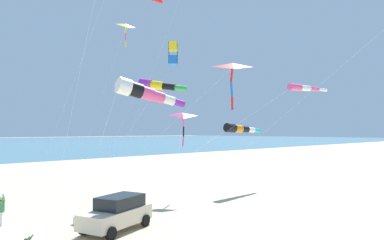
{
  "coord_description": "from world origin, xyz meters",
  "views": [
    {
      "loc": [
        -18.87,
        4.73,
        5.46
      ],
      "look_at": [
        -2.27,
        -11.35,
        6.17
      ],
      "focal_mm": 33.4,
      "sensor_mm": 36.0,
      "label": 1
    }
  ],
  "objects": [
    {
      "name": "parked_car",
      "position": [
        -1.75,
        -6.09,
        0.95
      ],
      "size": [
        3.07,
        4.66,
        1.85
      ],
      "color": "beige",
      "rests_on": "ground_plane"
    },
    {
      "name": "kite_windsock_orange_high_right",
      "position": [
        1.82,
        -21.42,
        5.65
      ],
      "size": [
        2.16,
        20.1,
        6.16
      ],
      "color": "black",
      "rests_on": "ground_plane"
    },
    {
      "name": "kite_windsock_yellow_midlevel",
      "position": [
        -7.73,
        -15.79,
        8.14
      ],
      "size": [
        9.2,
        11.88,
        8.35
      ],
      "color": "#EF4C93",
      "rests_on": "ground_plane"
    },
    {
      "name": "kite_windsock_rainbow_low_near",
      "position": [
        -0.53,
        -9.77,
        8.44
      ],
      "size": [
        2.98,
        6.95,
        8.94
      ],
      "color": "purple",
      "rests_on": "ground_plane"
    },
    {
      "name": "kite_delta_long_streamer_right",
      "position": [
        2.91,
        -15.3,
        6.71
      ],
      "size": [
        7.16,
        7.7,
        7.14
      ],
      "color": "#EF4C93",
      "rests_on": "ground_plane"
    },
    {
      "name": "cooler_box",
      "position": [
        0.86,
        -5.15,
        0.21
      ],
      "size": [
        0.62,
        0.42,
        0.42
      ],
      "color": "#1EB7C6",
      "rests_on": "ground_plane"
    },
    {
      "name": "kite_delta_magenta_far_left",
      "position": [
        2.96,
        -9.68,
        13.06
      ],
      "size": [
        3.71,
        7.07,
        13.42
      ],
      "color": "yellow",
      "rests_on": "ground_plane"
    },
    {
      "name": "person_adult_flyer",
      "position": [
        3.61,
        -1.75,
        1.02
      ],
      "size": [
        0.67,
        0.61,
        1.86
      ],
      "color": "silver",
      "rests_on": "ground_plane"
    },
    {
      "name": "kite_box_purple_drifting",
      "position": [
        -2.49,
        -9.51,
        10.2
      ],
      "size": [
        3.6,
        9.9,
        10.9
      ],
      "color": "yellow",
      "rests_on": "ground_plane"
    },
    {
      "name": "kite_windsock_checkered_midright",
      "position": [
        -4.57,
        -5.75,
        7.37
      ],
      "size": [
        5.61,
        3.79,
        8.06
      ],
      "color": "white",
      "rests_on": "ground_plane"
    },
    {
      "name": "kite_delta_red_high_left",
      "position": [
        -6.57,
        -10.2,
        8.92
      ],
      "size": [
        7.7,
        7.82,
        9.3
      ],
      "color": "red",
      "rests_on": "ground_plane"
    }
  ]
}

